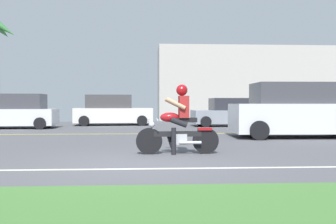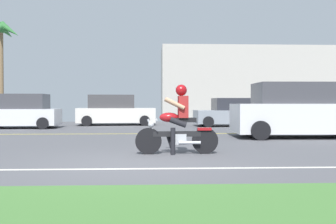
{
  "view_description": "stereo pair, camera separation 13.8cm",
  "coord_description": "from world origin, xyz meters",
  "px_view_note": "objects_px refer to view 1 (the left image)",
  "views": [
    {
      "loc": [
        0.14,
        -7.5,
        1.2
      ],
      "look_at": [
        0.75,
        2.66,
        0.98
      ],
      "focal_mm": 40.55,
      "sensor_mm": 36.0,
      "label": 1
    },
    {
      "loc": [
        0.28,
        -7.51,
        1.2
      ],
      "look_at": [
        0.75,
        2.66,
        0.98
      ],
      "focal_mm": 40.55,
      "sensor_mm": 36.0,
      "label": 2
    }
  ],
  "objects_px": {
    "parked_car_0": "(17,112)",
    "parked_car_2": "(228,113)",
    "suv_nearby": "(301,111)",
    "motorcyclist": "(178,125)",
    "parked_car_1": "(112,111)"
  },
  "relations": [
    {
      "from": "parked_car_0",
      "to": "parked_car_2",
      "type": "bearing_deg",
      "value": 6.31
    },
    {
      "from": "suv_nearby",
      "to": "parked_car_0",
      "type": "bearing_deg",
      "value": 154.38
    },
    {
      "from": "motorcyclist",
      "to": "parked_car_2",
      "type": "bearing_deg",
      "value": 71.78
    },
    {
      "from": "parked_car_1",
      "to": "parked_car_2",
      "type": "distance_m",
      "value": 6.42
    },
    {
      "from": "parked_car_0",
      "to": "parked_car_2",
      "type": "xyz_separation_m",
      "value": [
        10.63,
        1.18,
        -0.07
      ]
    },
    {
      "from": "parked_car_0",
      "to": "parked_car_1",
      "type": "bearing_deg",
      "value": 29.79
    },
    {
      "from": "motorcyclist",
      "to": "parked_car_0",
      "type": "distance_m",
      "value": 12.08
    },
    {
      "from": "parked_car_0",
      "to": "parked_car_2",
      "type": "height_order",
      "value": "parked_car_0"
    },
    {
      "from": "parked_car_0",
      "to": "parked_car_1",
      "type": "xyz_separation_m",
      "value": [
        4.35,
        2.49,
        0.01
      ]
    },
    {
      "from": "motorcyclist",
      "to": "suv_nearby",
      "type": "xyz_separation_m",
      "value": [
        4.76,
        4.19,
        0.24
      ]
    },
    {
      "from": "parked_car_0",
      "to": "parked_car_1",
      "type": "height_order",
      "value": "parked_car_1"
    },
    {
      "from": "suv_nearby",
      "to": "parked_car_0",
      "type": "distance_m",
      "value": 13.05
    },
    {
      "from": "parked_car_0",
      "to": "suv_nearby",
      "type": "bearing_deg",
      "value": -25.62
    },
    {
      "from": "motorcyclist",
      "to": "suv_nearby",
      "type": "height_order",
      "value": "suv_nearby"
    },
    {
      "from": "motorcyclist",
      "to": "parked_car_1",
      "type": "bearing_deg",
      "value": 102.15
    }
  ]
}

